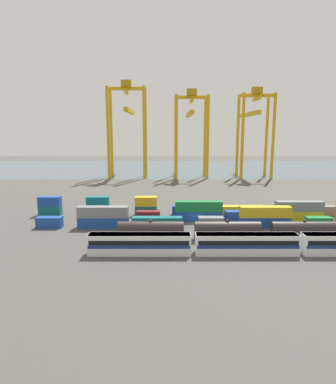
% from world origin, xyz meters
% --- Properties ---
extents(ground_plane, '(420.00, 420.00, 0.00)m').
position_xyz_m(ground_plane, '(0.00, 40.00, 0.00)').
color(ground_plane, '#4C4944').
extents(harbour_water, '(400.00, 110.00, 0.01)m').
position_xyz_m(harbour_water, '(0.00, 135.85, 0.00)').
color(harbour_water, '#475B6B').
rests_on(harbour_water, ground_plane).
extents(passenger_train, '(59.57, 3.14, 3.90)m').
position_xyz_m(passenger_train, '(7.81, -20.74, 2.14)').
color(passenger_train, silver).
rests_on(passenger_train, ground_plane).
extents(freight_tank_row, '(63.01, 2.93, 4.39)m').
position_xyz_m(freight_tank_row, '(13.87, -12.33, 2.08)').
color(freight_tank_row, '#232326').
rests_on(freight_tank_row, ground_plane).
extents(shipping_container_0, '(6.04, 2.44, 2.60)m').
position_xyz_m(shipping_container_0, '(-35.63, -2.98, 1.30)').
color(shipping_container_0, '#1C4299').
rests_on(shipping_container_0, ground_plane).
extents(shipping_container_1, '(12.10, 2.44, 2.60)m').
position_xyz_m(shipping_container_1, '(-22.63, -2.98, 1.30)').
color(shipping_container_1, '#1C4299').
rests_on(shipping_container_1, ground_plane).
extents(shipping_container_2, '(12.10, 2.44, 2.60)m').
position_xyz_m(shipping_container_2, '(-22.63, -2.98, 3.90)').
color(shipping_container_2, slate).
rests_on(shipping_container_2, shipping_container_1).
extents(shipping_container_3, '(12.10, 2.44, 2.60)m').
position_xyz_m(shipping_container_3, '(-9.63, -2.98, 1.30)').
color(shipping_container_3, '#146066').
rests_on(shipping_container_3, ground_plane).
extents(shipping_container_4, '(6.04, 2.44, 2.60)m').
position_xyz_m(shipping_container_4, '(3.37, -2.98, 1.30)').
color(shipping_container_4, slate).
rests_on(shipping_container_4, ground_plane).
extents(shipping_container_5, '(12.10, 2.44, 2.60)m').
position_xyz_m(shipping_container_5, '(16.38, -2.98, 1.30)').
color(shipping_container_5, '#1C4299').
rests_on(shipping_container_5, ground_plane).
extents(shipping_container_6, '(12.10, 2.44, 2.60)m').
position_xyz_m(shipping_container_6, '(16.38, -2.98, 3.90)').
color(shipping_container_6, gold).
rests_on(shipping_container_6, shipping_container_5).
extents(shipping_container_7, '(6.04, 2.44, 2.60)m').
position_xyz_m(shipping_container_7, '(29.38, -2.98, 1.30)').
color(shipping_container_7, '#197538').
rests_on(shipping_container_7, ground_plane).
extents(shipping_container_8, '(6.04, 2.44, 2.60)m').
position_xyz_m(shipping_container_8, '(-25.12, 3.20, 1.30)').
color(shipping_container_8, '#146066').
rests_on(shipping_container_8, ground_plane).
extents(shipping_container_9, '(6.04, 2.44, 2.60)m').
position_xyz_m(shipping_container_9, '(-12.09, 3.20, 1.30)').
color(shipping_container_9, maroon).
rests_on(shipping_container_9, ground_plane).
extents(shipping_container_10, '(12.10, 2.44, 2.60)m').
position_xyz_m(shipping_container_10, '(0.94, 3.20, 1.30)').
color(shipping_container_10, '#1C4299').
rests_on(shipping_container_10, ground_plane).
extents(shipping_container_11, '(12.10, 2.44, 2.60)m').
position_xyz_m(shipping_container_11, '(0.94, 3.20, 3.90)').
color(shipping_container_11, '#197538').
rests_on(shipping_container_11, shipping_container_10).
extents(shipping_container_12, '(12.10, 2.44, 2.60)m').
position_xyz_m(shipping_container_12, '(13.96, 3.20, 1.30)').
color(shipping_container_12, '#1C4299').
rests_on(shipping_container_12, ground_plane).
extents(shipping_container_13, '(12.10, 2.44, 2.60)m').
position_xyz_m(shipping_container_13, '(26.99, 3.20, 1.30)').
color(shipping_container_13, gold).
rests_on(shipping_container_13, ground_plane).
extents(shipping_container_14, '(12.10, 2.44, 2.60)m').
position_xyz_m(shipping_container_14, '(26.99, 3.20, 3.90)').
color(shipping_container_14, slate).
rests_on(shipping_container_14, shipping_container_13).
extents(shipping_container_17, '(6.04, 2.44, 2.60)m').
position_xyz_m(shipping_container_17, '(-39.78, 9.39, 1.30)').
color(shipping_container_17, '#146066').
rests_on(shipping_container_17, ground_plane).
extents(shipping_container_18, '(6.04, 2.44, 2.60)m').
position_xyz_m(shipping_container_18, '(-39.78, 9.39, 3.90)').
color(shipping_container_18, '#1C4299').
rests_on(shipping_container_18, shipping_container_17).
extents(shipping_container_19, '(6.04, 2.44, 2.60)m').
position_xyz_m(shipping_container_19, '(-26.45, 9.39, 1.30)').
color(shipping_container_19, '#146066').
rests_on(shipping_container_19, ground_plane).
extents(shipping_container_20, '(6.04, 2.44, 2.60)m').
position_xyz_m(shipping_container_20, '(-26.45, 9.39, 3.90)').
color(shipping_container_20, '#146066').
rests_on(shipping_container_20, shipping_container_19).
extents(shipping_container_21, '(6.04, 2.44, 2.60)m').
position_xyz_m(shipping_container_21, '(-13.12, 9.39, 1.30)').
color(shipping_container_21, '#146066').
rests_on(shipping_container_21, ground_plane).
extents(shipping_container_22, '(6.04, 2.44, 2.60)m').
position_xyz_m(shipping_container_22, '(-13.12, 9.39, 3.90)').
color(shipping_container_22, gold).
rests_on(shipping_container_22, shipping_container_21).
extents(shipping_container_23, '(12.10, 2.44, 2.60)m').
position_xyz_m(shipping_container_23, '(0.21, 9.39, 1.30)').
color(shipping_container_23, '#1C4299').
rests_on(shipping_container_23, ground_plane).
extents(shipping_container_24, '(12.10, 2.44, 2.60)m').
position_xyz_m(shipping_container_24, '(13.55, 9.39, 1.30)').
color(shipping_container_24, gold).
rests_on(shipping_container_24, ground_plane).
extents(shipping_container_25, '(6.04, 2.44, 2.60)m').
position_xyz_m(shipping_container_25, '(26.88, 9.39, 1.30)').
color(shipping_container_25, orange).
rests_on(shipping_container_25, ground_plane).
extents(gantry_crane_west, '(19.42, 36.66, 48.18)m').
position_xyz_m(gantry_crane_west, '(-27.65, 92.86, 29.06)').
color(gantry_crane_west, gold).
rests_on(gantry_crane_west, ground_plane).
extents(gantry_crane_central, '(17.02, 42.14, 44.01)m').
position_xyz_m(gantry_crane_central, '(4.77, 93.81, 27.28)').
color(gantry_crane_central, gold).
rests_on(gantry_crane_central, ground_plane).
extents(gantry_crane_east, '(16.72, 40.28, 44.90)m').
position_xyz_m(gantry_crane_east, '(37.19, 93.44, 27.50)').
color(gantry_crane_east, gold).
rests_on(gantry_crane_east, ground_plane).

